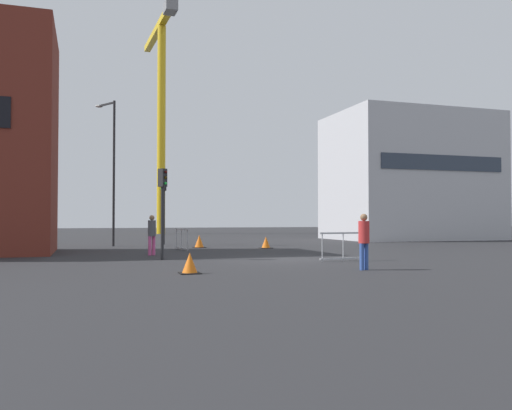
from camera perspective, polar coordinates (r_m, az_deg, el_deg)
name	(u,v)px	position (r m, az deg, el deg)	size (l,w,h in m)	color
ground	(287,259)	(21.06, 3.38, -5.80)	(160.00, 160.00, 0.00)	#28282B
office_block	(410,177)	(44.04, 16.08, 2.86)	(12.10, 8.39, 9.79)	#B7B7BC
construction_crane	(161,94)	(60.40, -10.09, 11.61)	(1.75, 15.22, 23.57)	gold
streetlamp_tall	(112,162)	(32.50, -15.11, 4.46)	(1.12, 1.50, 8.51)	#232326
traffic_light_corner	(164,201)	(33.90, -9.80, 0.44)	(0.38, 0.26, 4.06)	#232326
traffic_light_crosswalk	(163,198)	(20.95, -9.94, 0.75)	(0.36, 0.38, 3.52)	#232326
pedestrian_walking	(364,237)	(16.87, 11.44, -3.38)	(0.34, 0.34, 1.74)	#33519E
pedestrian_waiting	(152,232)	(23.74, -11.05, -2.83)	(0.34, 0.34, 1.75)	#D14C8C
safety_barrier_left_run	(182,239)	(27.40, -7.93, -3.62)	(0.27, 2.33, 1.08)	#9EA0A5
safety_barrier_right_run	(343,246)	(20.34, 9.29, -4.34)	(1.99, 0.23, 1.08)	#B2B5BA
traffic_cone_by_barrier	(190,264)	(15.59, -7.08, -6.25)	(0.60, 0.60, 0.61)	black
traffic_cone_orange	(266,243)	(29.00, 1.06, -4.05)	(0.63, 0.63, 0.63)	black
traffic_cone_on_verge	(199,242)	(29.65, -6.08, -3.93)	(0.69, 0.69, 0.69)	black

